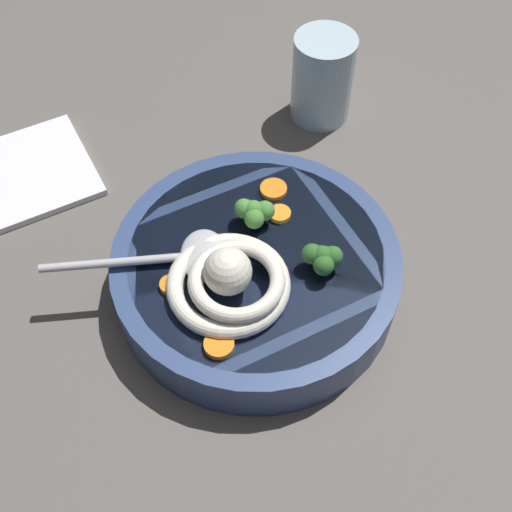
# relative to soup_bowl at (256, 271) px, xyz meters

# --- Properties ---
(table_slab) EXTENTS (1.19, 1.19, 0.04)m
(table_slab) POSITION_rel_soup_bowl_xyz_m (0.01, 0.02, -0.05)
(table_slab) COLOR #5B5651
(table_slab) RESTS_ON ground
(soup_bowl) EXTENTS (0.27, 0.27, 0.05)m
(soup_bowl) POSITION_rel_soup_bowl_xyz_m (0.00, 0.00, 0.00)
(soup_bowl) COLOR #334775
(soup_bowl) RESTS_ON table_slab
(noodle_pile) EXTENTS (0.12, 0.12, 0.05)m
(noodle_pile) POSITION_rel_soup_bowl_xyz_m (-0.03, -0.04, 0.04)
(noodle_pile) COLOR silver
(noodle_pile) RESTS_ON soup_bowl
(soup_spoon) EXTENTS (0.17, 0.06, 0.02)m
(soup_spoon) POSITION_rel_soup_bowl_xyz_m (-0.06, -0.00, 0.03)
(soup_spoon) COLOR #B7B7BC
(soup_spoon) RESTS_ON soup_bowl
(broccoli_floret_far) EXTENTS (0.04, 0.03, 0.03)m
(broccoli_floret_far) POSITION_rel_soup_bowl_xyz_m (0.00, 0.04, 0.04)
(broccoli_floret_far) COLOR #7A9E60
(broccoli_floret_far) RESTS_ON soup_bowl
(broccoli_floret_front) EXTENTS (0.04, 0.03, 0.03)m
(broccoli_floret_front) POSITION_rel_soup_bowl_xyz_m (0.06, -0.02, 0.04)
(broccoli_floret_front) COLOR #7A9E60
(broccoli_floret_front) RESTS_ON soup_bowl
(carrot_slice_extra_a) EXTENTS (0.03, 0.03, 0.01)m
(carrot_slice_extra_a) POSITION_rel_soup_bowl_xyz_m (0.02, 0.08, 0.03)
(carrot_slice_extra_a) COLOR orange
(carrot_slice_extra_a) RESTS_ON soup_bowl
(carrot_slice_extra_b) EXTENTS (0.03, 0.03, 0.01)m
(carrot_slice_extra_b) POSITION_rel_soup_bowl_xyz_m (-0.04, -0.09, 0.03)
(carrot_slice_extra_b) COLOR orange
(carrot_slice_extra_b) RESTS_ON soup_bowl
(carrot_slice_right) EXTENTS (0.02, 0.02, 0.01)m
(carrot_slice_right) POSITION_rel_soup_bowl_xyz_m (-0.08, -0.03, 0.03)
(carrot_slice_right) COLOR orange
(carrot_slice_right) RESTS_ON soup_bowl
(carrot_slice_left) EXTENTS (0.02, 0.02, 0.01)m
(carrot_slice_left) POSITION_rel_soup_bowl_xyz_m (0.03, 0.05, 0.03)
(carrot_slice_left) COLOR orange
(carrot_slice_left) RESTS_ON soup_bowl
(drinking_glass) EXTENTS (0.07, 0.07, 0.11)m
(drinking_glass) POSITION_rel_soup_bowl_xyz_m (0.10, 0.25, 0.03)
(drinking_glass) COLOR silver
(drinking_glass) RESTS_ON table_slab
(folded_napkin) EXTENTS (0.21, 0.19, 0.01)m
(folded_napkin) POSITION_rel_soup_bowl_xyz_m (-0.26, 0.16, -0.02)
(folded_napkin) COLOR white
(folded_napkin) RESTS_ON table_slab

